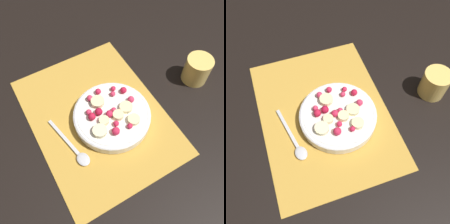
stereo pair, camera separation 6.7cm
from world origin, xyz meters
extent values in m
plane|color=black|center=(0.00, 0.00, 0.00)|extent=(3.00, 3.00, 0.00)
cube|color=gold|center=(0.00, 0.00, 0.00)|extent=(0.47, 0.35, 0.01)
cylinder|color=white|center=(0.03, 0.03, 0.02)|extent=(0.21, 0.21, 0.03)
torus|color=white|center=(0.03, 0.03, 0.03)|extent=(0.21, 0.21, 0.01)
cylinder|color=white|center=(0.03, 0.03, 0.03)|extent=(0.19, 0.19, 0.00)
cylinder|color=#F4EAB7|center=(0.06, -0.02, 0.04)|extent=(0.05, 0.05, 0.01)
cylinder|color=beige|center=(0.05, 0.04, 0.04)|extent=(0.04, 0.04, 0.01)
cylinder|color=beige|center=(0.08, 0.07, 0.04)|extent=(0.04, 0.04, 0.01)
cylinder|color=beige|center=(0.04, 0.07, 0.04)|extent=(0.04, 0.04, 0.01)
cylinder|color=beige|center=(-0.02, 0.01, 0.04)|extent=(0.05, 0.05, 0.01)
cylinder|color=beige|center=(0.04, 0.00, 0.04)|extent=(0.03, 0.03, 0.01)
sphere|color=#D12347|center=(0.07, 0.02, 0.04)|extent=(0.02, 0.02, 0.02)
sphere|color=#D12347|center=(0.09, 0.05, 0.04)|extent=(0.01, 0.01, 0.01)
sphere|color=#B21433|center=(0.01, 0.00, 0.05)|extent=(0.02, 0.02, 0.02)
sphere|color=red|center=(0.02, -0.02, 0.05)|extent=(0.02, 0.02, 0.02)
sphere|color=#DB3356|center=(-0.02, 0.06, 0.04)|extent=(0.01, 0.01, 0.01)
sphere|color=#DB3356|center=(0.02, 0.10, 0.04)|extent=(0.02, 0.02, 0.02)
sphere|color=#D12347|center=(0.09, 0.01, 0.05)|extent=(0.02, 0.02, 0.02)
sphere|color=#DB3356|center=(0.03, 0.04, 0.04)|extent=(0.01, 0.01, 0.01)
sphere|color=#D12347|center=(-0.03, 0.07, 0.04)|extent=(0.01, 0.01, 0.01)
sphere|color=#D12347|center=(0.03, 0.02, 0.05)|extent=(0.02, 0.02, 0.02)
sphere|color=#D12347|center=(-0.05, 0.03, 0.04)|extent=(0.02, 0.02, 0.02)
sphere|color=red|center=(-0.01, 0.09, 0.04)|extent=(0.02, 0.02, 0.02)
sphere|color=#DB3356|center=(0.00, -0.02, 0.04)|extent=(0.02, 0.02, 0.02)
sphere|color=#DB3356|center=(-0.04, 0.00, 0.04)|extent=(0.02, 0.02, 0.02)
cube|color=silver|center=(0.02, -0.11, 0.01)|extent=(0.13, 0.04, 0.00)
ellipsoid|color=silver|center=(0.10, -0.09, 0.01)|extent=(0.05, 0.04, 0.01)
cylinder|color=#F4CC66|center=(0.03, 0.33, 0.04)|extent=(0.08, 0.08, 0.08)
camera|label=1|loc=(0.33, -0.14, 0.62)|focal=40.00mm
camera|label=2|loc=(0.35, -0.08, 0.62)|focal=40.00mm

